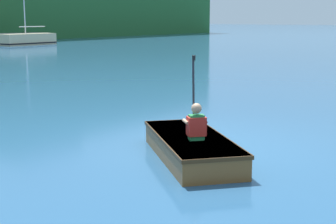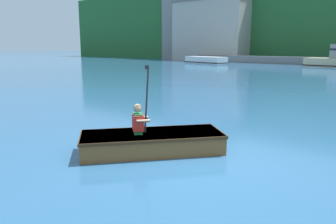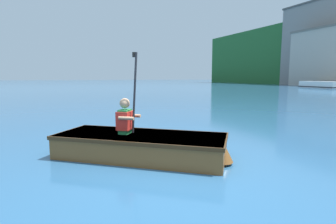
% 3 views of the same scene
% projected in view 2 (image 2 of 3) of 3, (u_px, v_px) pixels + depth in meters
% --- Properties ---
extents(ground_plane, '(300.00, 300.00, 0.00)m').
position_uv_depth(ground_plane, '(202.00, 158.00, 6.23)').
color(ground_plane, '#28567F').
extents(waterfront_warehouse_left, '(12.28, 8.51, 14.23)m').
position_uv_depth(waterfront_warehouse_left, '(204.00, 17.00, 55.68)').
color(waterfront_warehouse_left, gray).
rests_on(waterfront_warehouse_left, ground).
extents(waterfront_office_block_center, '(11.89, 11.62, 9.04)m').
position_uv_depth(waterfront_office_block_center, '(223.00, 31.00, 52.04)').
color(waterfront_office_block_center, '#B2A899').
rests_on(waterfront_office_block_center, ground).
extents(moored_boat_dock_west_end, '(6.19, 3.16, 0.85)m').
position_uv_depth(moored_boat_dock_west_end, '(206.00, 60.00, 41.46)').
color(moored_boat_dock_west_end, white).
rests_on(moored_boat_dock_west_end, ground).
extents(rowboat_foreground, '(2.61, 2.87, 0.39)m').
position_uv_depth(rowboat_foreground, '(154.00, 141.00, 6.60)').
color(rowboat_foreground, brown).
rests_on(rowboat_foreground, ground).
extents(person_paddler, '(0.46, 0.46, 1.35)m').
position_uv_depth(person_paddler, '(138.00, 120.00, 6.46)').
color(person_paddler, '#267F3F').
rests_on(person_paddler, rowboat_foreground).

